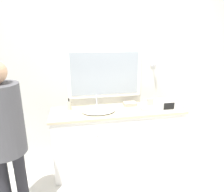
# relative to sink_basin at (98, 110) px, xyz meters

# --- Properties ---
(ground_plane) EXTENTS (14.00, 14.00, 0.00)m
(ground_plane) POSITION_rel_sink_basin_xyz_m (0.27, -0.28, -0.92)
(ground_plane) COLOR silver
(wall_back) EXTENTS (8.00, 0.18, 2.55)m
(wall_back) POSITION_rel_sink_basin_xyz_m (0.27, 0.31, 0.36)
(wall_back) COLOR silver
(wall_back) RESTS_ON ground_plane
(vanity_counter) EXTENTS (1.81, 0.54, 0.90)m
(vanity_counter) POSITION_rel_sink_basin_xyz_m (0.27, 0.02, -0.47)
(vanity_counter) COLOR white
(vanity_counter) RESTS_ON ground_plane
(sink_basin) EXTENTS (0.44, 0.37, 0.18)m
(sink_basin) POSITION_rel_sink_basin_xyz_m (0.00, 0.00, 0.00)
(sink_basin) COLOR white
(sink_basin) RESTS_ON vanity_counter
(soap_bottle) EXTENTS (0.05, 0.05, 0.16)m
(soap_bottle) POSITION_rel_sink_basin_xyz_m (-0.38, 0.15, 0.05)
(soap_bottle) COLOR beige
(soap_bottle) RESTS_ON vanity_counter
(appliance_box) EXTENTS (0.21, 0.16, 0.14)m
(appliance_box) POSITION_rel_sink_basin_xyz_m (0.93, -0.09, 0.05)
(appliance_box) COLOR white
(appliance_box) RESTS_ON vanity_counter
(picture_frame) EXTENTS (0.09, 0.01, 0.10)m
(picture_frame) POSITION_rel_sink_basin_xyz_m (0.77, 0.11, 0.03)
(picture_frame) COLOR #B2B2B7
(picture_frame) RESTS_ON vanity_counter
(hand_towel_near_sink) EXTENTS (0.19, 0.11, 0.04)m
(hand_towel_near_sink) POSITION_rel_sink_basin_xyz_m (0.66, -0.07, -0.00)
(hand_towel_near_sink) COLOR silver
(hand_towel_near_sink) RESTS_ON vanity_counter
(hand_towel_far_corner) EXTENTS (0.18, 0.13, 0.05)m
(hand_towel_far_corner) POSITION_rel_sink_basin_xyz_m (0.48, 0.16, 0.00)
(hand_towel_far_corner) COLOR #B7A899
(hand_towel_far_corner) RESTS_ON vanity_counter
(person) EXTENTS (0.37, 0.37, 1.68)m
(person) POSITION_rel_sink_basin_xyz_m (-0.98, -0.60, 0.12)
(person) COLOR #232328
(person) RESTS_ON ground_plane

